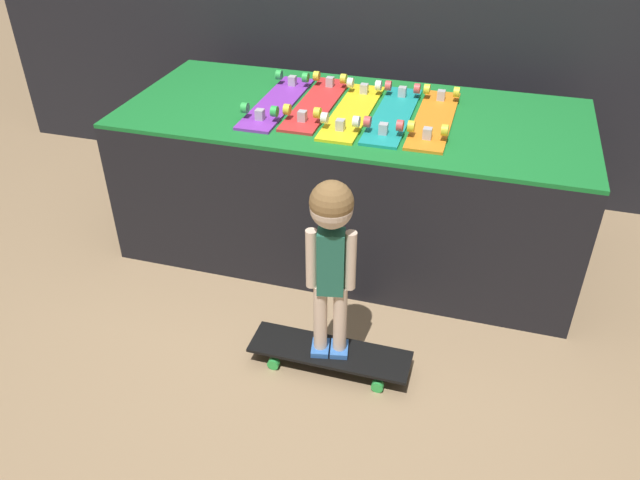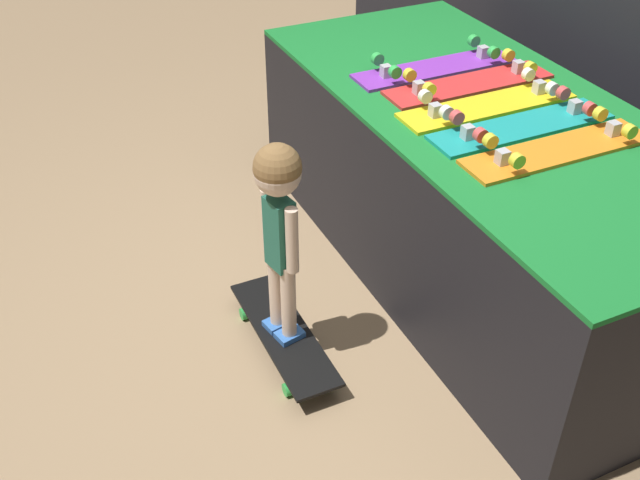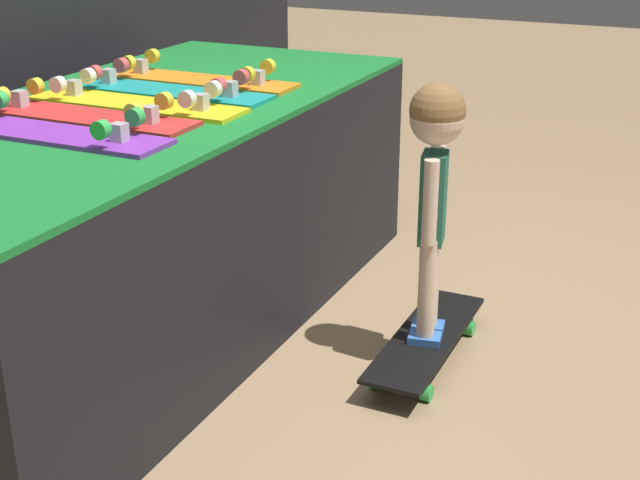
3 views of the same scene
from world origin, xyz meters
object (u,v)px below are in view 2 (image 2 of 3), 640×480
object	(u,v)px
skateboard_purple_on_rack	(435,66)
skateboard_orange_on_rack	(558,148)
skateboard_on_floor	(284,334)
skateboard_red_on_rack	(469,82)
skateboard_yellow_on_rack	(488,104)
child	(279,208)
skateboard_teal_on_rack	(522,124)

from	to	relation	value
skateboard_purple_on_rack	skateboard_orange_on_rack	xyz separation A→B (m)	(0.81, 0.01, 0.00)
skateboard_orange_on_rack	skateboard_on_floor	world-z (taller)	skateboard_orange_on_rack
skateboard_red_on_rack	skateboard_yellow_on_rack	xyz separation A→B (m)	(0.20, -0.05, 0.00)
skateboard_red_on_rack	skateboard_on_floor	bearing A→B (deg)	-70.52
skateboard_on_floor	child	size ratio (longest dim) A/B	0.85
skateboard_teal_on_rack	skateboard_orange_on_rack	distance (m)	0.20
skateboard_teal_on_rack	skateboard_on_floor	distance (m)	1.23
skateboard_purple_on_rack	skateboard_on_floor	size ratio (longest dim) A/B	1.06
skateboard_on_floor	skateboard_teal_on_rack	bearing A→B (deg)	87.36
skateboard_yellow_on_rack	skateboard_orange_on_rack	size ratio (longest dim) A/B	1.00
skateboard_yellow_on_rack	child	size ratio (longest dim) A/B	0.90
skateboard_orange_on_rack	skateboard_on_floor	size ratio (longest dim) A/B	1.06
skateboard_purple_on_rack	child	distance (m)	1.14
skateboard_teal_on_rack	skateboard_orange_on_rack	bearing A→B (deg)	1.78
skateboard_teal_on_rack	child	bearing A→B (deg)	-92.64
skateboard_yellow_on_rack	skateboard_orange_on_rack	xyz separation A→B (m)	(0.41, 0.02, 0.00)
skateboard_purple_on_rack	child	bearing A→B (deg)	-60.06
skateboard_red_on_rack	skateboard_orange_on_rack	distance (m)	0.61
skateboard_on_floor	skateboard_orange_on_rack	bearing A→B (deg)	75.90
skateboard_orange_on_rack	child	world-z (taller)	child
skateboard_teal_on_rack	child	world-z (taller)	child
skateboard_purple_on_rack	skateboard_yellow_on_rack	distance (m)	0.41
skateboard_red_on_rack	skateboard_yellow_on_rack	world-z (taller)	same
child	skateboard_purple_on_rack	bearing A→B (deg)	108.66
skateboard_red_on_rack	skateboard_teal_on_rack	xyz separation A→B (m)	(0.41, -0.04, 0.00)
skateboard_on_floor	child	world-z (taller)	child
skateboard_orange_on_rack	child	distance (m)	1.03
child	skateboard_teal_on_rack	bearing A→B (deg)	76.08
skateboard_yellow_on_rack	child	distance (m)	0.99
child	skateboard_yellow_on_rack	bearing A→B (deg)	87.95
skateboard_yellow_on_rack	child	xyz separation A→B (m)	(0.16, -0.97, -0.13)
skateboard_red_on_rack	skateboard_orange_on_rack	size ratio (longest dim) A/B	1.00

